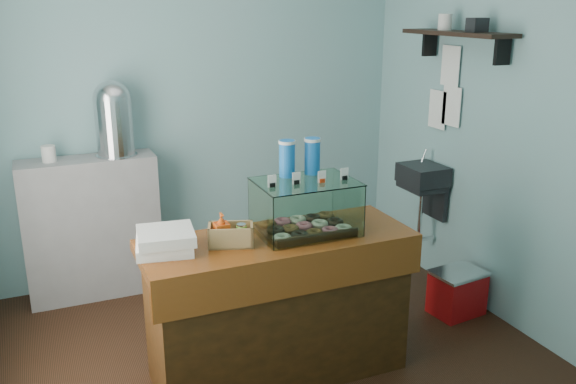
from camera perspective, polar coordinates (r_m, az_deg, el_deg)
name	(u,v)px	position (r m, az deg, el deg)	size (l,w,h in m)	color
ground	(264,351)	(4.17, -2.26, -14.65)	(3.50, 3.50, 0.00)	black
room_shell	(264,93)	(3.59, -2.23, 9.27)	(3.54, 3.04, 2.82)	#7FB8B9
counter	(278,306)	(3.74, -0.91, -10.59)	(1.60, 0.60, 0.90)	#45240D
back_shelf	(92,228)	(4.93, -17.83, -3.20)	(1.00, 0.32, 1.10)	#949497
display_case	(304,203)	(3.61, 1.52, -1.07)	(0.58, 0.43, 0.53)	#351B0F
condiment_crate	(229,234)	(3.44, -5.55, -3.90)	(0.29, 0.22, 0.19)	tan
pastry_boxes	(165,241)	(3.41, -11.43, -4.49)	(0.35, 0.36, 0.12)	silver
coffee_urn	(113,117)	(4.74, -16.02, 6.79)	(0.31, 0.31, 0.57)	silver
red_cooler	(457,292)	(4.71, 15.54, -9.02)	(0.41, 0.33, 0.33)	#B80E10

